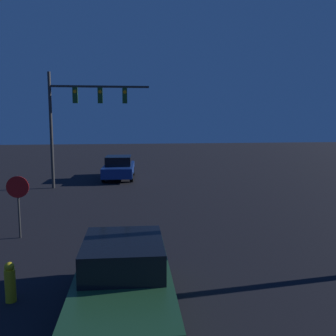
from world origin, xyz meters
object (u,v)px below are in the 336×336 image
(car_far, at_px, (119,167))
(fire_hydrant, at_px, (10,282))
(traffic_signal_mast, at_px, (79,109))
(stop_sign, at_px, (18,195))
(car_near, at_px, (123,280))

(car_far, distance_m, fire_hydrant, 17.32)
(traffic_signal_mast, xyz_separation_m, fire_hydrant, (-0.13, -14.15, -4.19))
(car_far, bearing_deg, stop_sign, -101.22)
(traffic_signal_mast, height_order, stop_sign, traffic_signal_mast)
(car_near, distance_m, stop_sign, 6.65)
(fire_hydrant, bearing_deg, car_far, 82.25)
(car_far, relative_size, fire_hydrant, 5.29)
(car_far, xyz_separation_m, fire_hydrant, (-2.33, -17.16, -0.32))
(car_far, xyz_separation_m, traffic_signal_mast, (-2.21, -3.01, 3.87))
(traffic_signal_mast, bearing_deg, stop_sign, -96.80)
(car_far, bearing_deg, traffic_signal_mast, -122.50)
(fire_hydrant, bearing_deg, car_near, -19.43)
(car_near, relative_size, car_far, 0.99)
(car_near, height_order, car_far, same)
(car_far, height_order, stop_sign, stop_sign)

